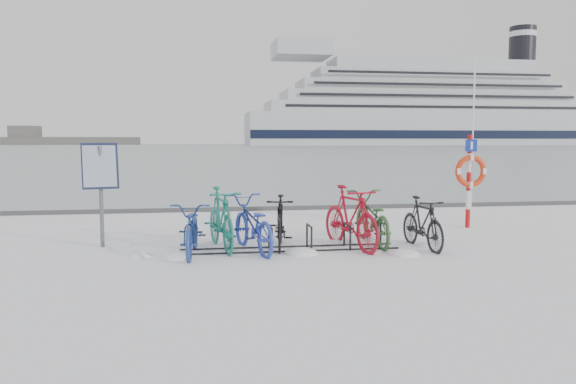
# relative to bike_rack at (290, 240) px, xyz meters

# --- Properties ---
(ground) EXTENTS (900.00, 900.00, 0.00)m
(ground) POSITION_rel_bike_rack_xyz_m (0.00, 0.00, -0.18)
(ground) COLOR white
(ground) RESTS_ON ground
(ice_sheet) EXTENTS (400.00, 298.00, 0.02)m
(ice_sheet) POSITION_rel_bike_rack_xyz_m (0.00, 155.00, -0.17)
(ice_sheet) COLOR #A2B0B7
(ice_sheet) RESTS_ON ground
(quay_edge) EXTENTS (400.00, 0.25, 0.10)m
(quay_edge) POSITION_rel_bike_rack_xyz_m (0.00, 5.90, -0.13)
(quay_edge) COLOR #3F3F42
(quay_edge) RESTS_ON ground
(bike_rack) EXTENTS (4.00, 0.48, 0.46)m
(bike_rack) POSITION_rel_bike_rack_xyz_m (0.00, 0.00, 0.00)
(bike_rack) COLOR black
(bike_rack) RESTS_ON ground
(info_board) EXTENTS (0.69, 0.40, 1.96)m
(info_board) POSITION_rel_bike_rack_xyz_m (-3.45, 0.81, 1.23)
(info_board) COLOR #595B5E
(info_board) RESTS_ON ground
(lifebuoy_station) EXTENTS (0.75, 0.22, 3.87)m
(lifebuoy_station) POSITION_rel_bike_rack_xyz_m (4.47, 1.93, 1.12)
(lifebuoy_station) COLOR #AD0D0E
(lifebuoy_station) RESTS_ON ground
(cruise_ferry) EXTENTS (149.68, 28.20, 49.18)m
(cruise_ferry) POSITION_rel_bike_rack_xyz_m (90.38, 210.92, 13.21)
(cruise_ferry) COLOR silver
(cruise_ferry) RESTS_ON ground
(bike_0) EXTENTS (0.77, 1.91, 0.98)m
(bike_0) POSITION_rel_bike_rack_xyz_m (-1.75, -0.09, 0.31)
(bike_0) COLOR navy
(bike_0) RESTS_ON ground
(bike_1) EXTENTS (0.89, 2.03, 1.18)m
(bike_1) POSITION_rel_bike_rack_xyz_m (-1.25, 0.30, 0.41)
(bike_1) COLOR #1A7562
(bike_1) RESTS_ON ground
(bike_2) EXTENTS (1.15, 2.09, 1.04)m
(bike_2) POSITION_rel_bike_rack_xyz_m (-0.69, 0.03, 0.34)
(bike_2) COLOR #283BA7
(bike_2) RESTS_ON ground
(bike_3) EXTENTS (0.74, 1.74, 1.01)m
(bike_3) POSITION_rel_bike_rack_xyz_m (-0.14, 0.29, 0.33)
(bike_3) COLOR black
(bike_3) RESTS_ON ground
(bike_4) EXTENTS (1.04, 2.08, 1.20)m
(bike_4) POSITION_rel_bike_rack_xyz_m (1.15, 0.03, 0.42)
(bike_4) COLOR #A71023
(bike_4) RESTS_ON ground
(bike_5) EXTENTS (0.71, 2.01, 1.05)m
(bike_5) POSITION_rel_bike_rack_xyz_m (1.66, 0.40, 0.34)
(bike_5) COLOR #2C572B
(bike_5) RESTS_ON ground
(bike_6) EXTENTS (0.59, 1.69, 1.00)m
(bike_6) POSITION_rel_bike_rack_xyz_m (2.47, -0.18, 0.32)
(bike_6) COLOR black
(bike_6) RESTS_ON ground
(snow_drifts) EXTENTS (5.68, 1.73, 0.21)m
(snow_drifts) POSITION_rel_bike_rack_xyz_m (0.29, -0.23, -0.18)
(snow_drifts) COLOR white
(snow_drifts) RESTS_ON ground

